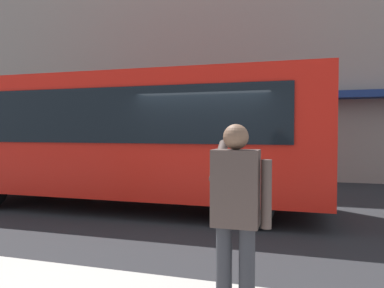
% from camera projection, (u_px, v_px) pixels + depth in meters
% --- Properties ---
extents(ground_plane, '(60.00, 60.00, 0.00)m').
position_uv_depth(ground_plane, '(211.00, 218.00, 7.65)').
color(ground_plane, '#232326').
extents(building_facade_far, '(28.00, 1.55, 12.00)m').
position_uv_depth(building_facade_far, '(254.00, 19.00, 13.95)').
color(building_facade_far, gray).
rests_on(building_facade_far, ground_plane).
extents(red_bus, '(9.05, 2.54, 3.08)m').
position_uv_depth(red_bus, '(125.00, 136.00, 8.64)').
color(red_bus, red).
rests_on(red_bus, ground_plane).
extents(pedestrian_photographer, '(0.53, 0.52, 1.70)m').
position_uv_depth(pedestrian_photographer, '(236.00, 206.00, 3.20)').
color(pedestrian_photographer, '#2D2D33').
rests_on(pedestrian_photographer, sidewalk_curb).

